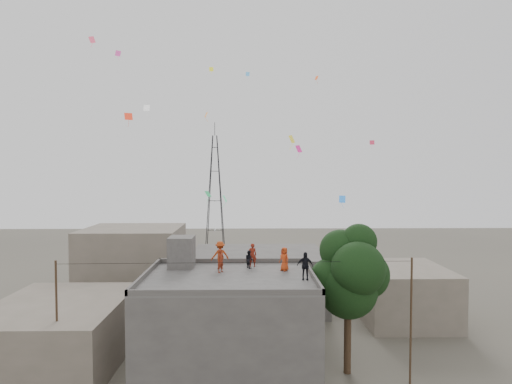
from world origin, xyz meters
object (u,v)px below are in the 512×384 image
at_px(person_red_adult, 252,255).
at_px(person_dark_adult, 305,266).
at_px(stair_head_box, 182,252).
at_px(transmission_tower, 215,194).
at_px(tree, 350,274).

height_order(person_red_adult, person_dark_adult, person_dark_adult).
height_order(stair_head_box, transmission_tower, transmission_tower).
bearing_deg(person_dark_adult, stair_head_box, 161.18).
bearing_deg(transmission_tower, stair_head_box, -88.77).
bearing_deg(transmission_tower, tree, -73.91).
distance_m(stair_head_box, tree, 10.80).
distance_m(tree, person_red_adult, 6.37).
relative_size(tree, person_dark_adult, 5.69).
relative_size(stair_head_box, person_dark_adult, 1.25).
bearing_deg(person_red_adult, person_dark_adult, 127.68).
relative_size(stair_head_box, transmission_tower, 0.10).
bearing_deg(stair_head_box, person_dark_adult, -24.24).
distance_m(tree, person_dark_adult, 3.38).
relative_size(stair_head_box, person_red_adult, 1.31).
relative_size(transmission_tower, person_dark_adult, 12.50).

